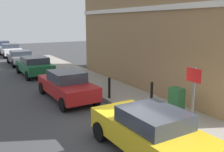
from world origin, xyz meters
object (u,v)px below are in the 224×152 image
object	(u,v)px
car_yellow	(151,132)
car_white	(11,50)
car_green	(35,65)
street_sign	(193,92)
car_blue	(3,45)
bollard_near_cabinet	(152,92)
car_red	(67,85)
utility_cabinet	(176,103)
car_grey	(20,57)
bollard_far_kerb	(109,87)

from	to	relation	value
car_yellow	car_white	size ratio (longest dim) A/B	1.02
car_green	street_sign	size ratio (longest dim) A/B	1.77
car_yellow	car_blue	bearing A→B (deg)	-0.94
car_yellow	bollard_near_cabinet	size ratio (longest dim) A/B	4.07
car_red	utility_cabinet	xyz separation A→B (m)	(2.81, -4.72, -0.06)
car_green	bollard_near_cabinet	xyz separation A→B (m)	(2.90, -9.73, -0.03)
car_grey	street_sign	bearing A→B (deg)	-174.19
car_grey	bollard_near_cabinet	bearing A→B (deg)	-169.29
car_yellow	bollard_near_cabinet	xyz separation A→B (m)	(2.72, 3.31, -0.04)
car_white	car_grey	bearing A→B (deg)	178.87
car_blue	bollard_far_kerb	size ratio (longest dim) A/B	4.05
car_yellow	street_sign	xyz separation A→B (m)	(1.73, 0.08, 0.92)
car_yellow	car_blue	distance (m)	31.44
car_green	car_white	xyz separation A→B (m)	(0.12, 11.74, 0.02)
car_white	bollard_far_kerb	xyz separation A→B (m)	(1.58, -19.70, -0.05)
car_green	utility_cabinet	size ratio (longest dim) A/B	3.54
utility_cabinet	bollard_near_cabinet	distance (m)	1.65
car_grey	car_blue	bearing A→B (deg)	-0.72
car_green	street_sign	xyz separation A→B (m)	(1.92, -12.96, 0.93)
car_red	bollard_far_kerb	distance (m)	2.14
car_green	utility_cabinet	distance (m)	11.72
bollard_near_cabinet	bollard_far_kerb	size ratio (longest dim) A/B	1.00
car_yellow	car_blue	size ratio (longest dim) A/B	1.01
car_blue	car_green	bearing A→B (deg)	-178.89
car_grey	car_white	size ratio (longest dim) A/B	0.94
car_yellow	street_sign	world-z (taller)	street_sign
car_white	car_yellow	bearing A→B (deg)	-179.96
car_blue	bollard_near_cabinet	size ratio (longest dim) A/B	4.05
street_sign	bollard_near_cabinet	bearing A→B (deg)	73.03
bollard_far_kerb	street_sign	bearing A→B (deg)	-87.56
car_red	car_blue	distance (m)	25.06
car_red	street_sign	xyz separation A→B (m)	(1.92, -6.30, 0.92)
car_blue	utility_cabinet	xyz separation A→B (m)	(2.66, -29.78, -0.01)
car_grey	bollard_far_kerb	world-z (taller)	car_grey
car_white	bollard_near_cabinet	size ratio (longest dim) A/B	4.01
utility_cabinet	street_sign	bearing A→B (deg)	-119.29
car_yellow	street_sign	bearing A→B (deg)	-88.29
bollard_far_kerb	street_sign	size ratio (longest dim) A/B	0.45
car_red	car_yellow	bearing A→B (deg)	-179.59
car_yellow	car_white	bearing A→B (deg)	-0.88
car_green	car_red	bearing A→B (deg)	178.33
car_grey	street_sign	distance (m)	18.45
car_white	utility_cabinet	bearing A→B (deg)	-173.49
car_blue	street_sign	bearing A→B (deg)	-175.21
car_white	bollard_far_kerb	world-z (taller)	car_white
car_white	bollard_near_cabinet	bearing A→B (deg)	-172.73
car_red	car_blue	world-z (taller)	car_red
car_green	car_grey	distance (m)	5.37
car_grey	utility_cabinet	size ratio (longest dim) A/B	3.42
car_yellow	car_white	world-z (taller)	car_yellow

